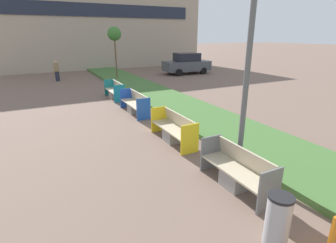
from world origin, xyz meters
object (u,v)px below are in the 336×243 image
Objects in this scene: bench_teal_frame at (115,92)px; sapling_tree_far at (114,34)px; bench_blue_frame at (135,105)px; pedestrian_walking at (57,71)px; bench_grey_frame at (237,173)px; bench_yellow_frame at (174,131)px; litter_bin at (278,220)px; parked_car_distant at (187,64)px.

sapling_tree_far is (1.92, 6.08, 3.07)m from bench_teal_frame.
bench_blue_frame is 0.58× the size of sapling_tree_far.
bench_blue_frame is at bearing -77.82° from pedestrian_walking.
bench_grey_frame is 0.92× the size of bench_yellow_frame.
bench_yellow_frame is 1.12× the size of bench_teal_frame.
litter_bin is 0.24× the size of sapling_tree_far.
pedestrian_walking is at bearing 102.18° from bench_blue_frame.
bench_grey_frame is 6.91m from bench_blue_frame.
litter_bin is 19.57m from pedestrian_walking.
sapling_tree_far reaches higher than bench_grey_frame.
sapling_tree_far is 2.57× the size of pedestrian_walking.
sapling_tree_far is at bearing 78.40° from bench_blue_frame.
parked_car_distant reaches higher than bench_blue_frame.
bench_teal_frame is 11.87m from litter_bin.
pedestrian_walking is 10.96m from parked_car_distant.
bench_yellow_frame is at bearing -90.02° from bench_blue_frame.
bench_teal_frame is 10.73m from parked_car_distant.
bench_yellow_frame is at bearing -118.81° from parked_car_distant.
bench_yellow_frame is at bearing -89.98° from bench_teal_frame.
bench_grey_frame is at bearing 70.20° from litter_bin.
bench_grey_frame is 1.82m from litter_bin.
bench_grey_frame and bench_yellow_frame have the same top height.
bench_teal_frame is at bearing 90.02° from bench_yellow_frame.
bench_yellow_frame is 15.95m from parked_car_distant.
bench_teal_frame is 0.46× the size of parked_car_distant.
parked_car_distant is (9.17, 18.31, 0.43)m from litter_bin.
parked_car_distant is at bearing 57.54° from bench_yellow_frame.
parked_car_distant reaches higher than bench_yellow_frame.
bench_teal_frame is 0.50× the size of sapling_tree_far.
litter_bin is at bearing -92.97° from bench_teal_frame.
bench_blue_frame is at bearing -89.93° from bench_teal_frame.
bench_teal_frame is 2.07× the size of litter_bin.
bench_yellow_frame is 2.32× the size of litter_bin.
litter_bin reaches higher than bench_grey_frame.
bench_grey_frame is 0.88× the size of bench_blue_frame.
bench_grey_frame and bench_teal_frame have the same top height.
pedestrian_walking is at bearing 97.51° from bench_grey_frame.
bench_yellow_frame is 0.96× the size of bench_blue_frame.
bench_grey_frame is 18.68m from parked_car_distant.
bench_teal_frame is at bearing 90.00° from bench_grey_frame.
bench_teal_frame is at bearing 90.07° from bench_blue_frame.
parked_car_distant is at bearing 37.05° from bench_teal_frame.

